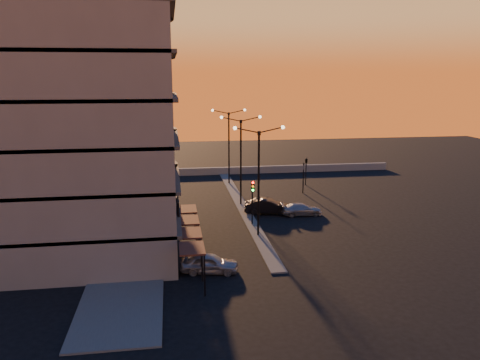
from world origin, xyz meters
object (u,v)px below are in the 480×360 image
object	(u,v)px
streetlamp_mid	(241,153)
car_sedan	(267,206)
car_wagon	(301,209)
car_hatchback	(210,263)
traffic_light_main	(253,195)

from	to	relation	value
streetlamp_mid	car_sedan	distance (m)	6.37
car_sedan	car_wagon	world-z (taller)	car_sedan
car_hatchback	car_sedan	distance (m)	15.17
traffic_light_main	car_wagon	size ratio (longest dim) A/B	1.05
streetlamp_mid	car_sedan	xyz separation A→B (m)	(2.16, -3.54, -4.84)
streetlamp_mid	car_hatchback	size ratio (longest dim) A/B	2.36
streetlamp_mid	car_sedan	size ratio (longest dim) A/B	2.08
streetlamp_mid	car_sedan	world-z (taller)	streetlamp_mid
car_sedan	car_hatchback	bearing A→B (deg)	162.89
car_wagon	car_hatchback	bearing A→B (deg)	142.49
streetlamp_mid	car_sedan	bearing A→B (deg)	-58.58
traffic_light_main	car_hatchback	bearing A→B (deg)	-115.82
car_sedan	streetlamp_mid	bearing A→B (deg)	41.56
streetlamp_mid	car_wagon	world-z (taller)	streetlamp_mid
car_sedan	car_wagon	distance (m)	3.39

